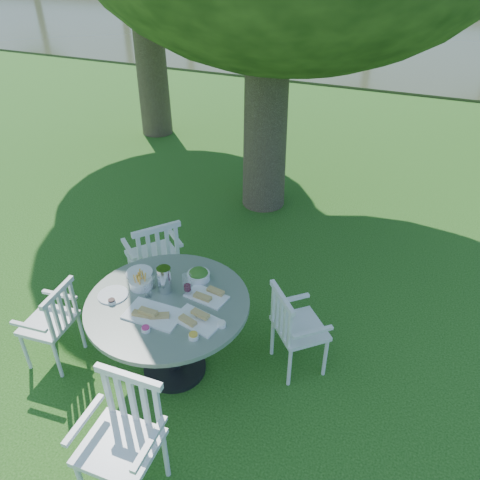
% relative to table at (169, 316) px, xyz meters
% --- Properties ---
extents(ground, '(140.00, 140.00, 0.00)m').
position_rel_table_xyz_m(ground, '(0.21, 0.81, -0.64)').
color(ground, '#13400D').
rests_on(ground, ground).
extents(table, '(1.34, 1.34, 0.81)m').
position_rel_table_xyz_m(table, '(0.00, 0.00, 0.00)').
color(table, black).
rests_on(table, ground).
extents(chair_ne, '(0.60, 0.60, 0.86)m').
position_rel_table_xyz_m(chair_ne, '(0.93, 0.44, -0.14)').
color(chair_ne, white).
rests_on(chair_ne, ground).
extents(chair_nw, '(0.66, 0.67, 0.97)m').
position_rel_table_xyz_m(chair_nw, '(-0.63, 0.80, -0.07)').
color(chair_nw, white).
rests_on(chair_nw, ground).
extents(chair_sw, '(0.44, 0.46, 0.84)m').
position_rel_table_xyz_m(chair_sw, '(-0.99, -0.29, -0.15)').
color(chair_sw, white).
rests_on(chair_sw, ground).
extents(chair_se, '(0.51, 0.48, 0.96)m').
position_rel_table_xyz_m(chair_se, '(0.24, -0.99, -0.08)').
color(chair_se, white).
rests_on(chair_se, ground).
extents(tableware, '(1.14, 0.85, 0.24)m').
position_rel_table_xyz_m(tableware, '(-0.05, 0.08, 0.21)').
color(tableware, white).
rests_on(tableware, table).
extents(river, '(100.00, 28.00, 0.12)m').
position_rel_table_xyz_m(river, '(0.21, 23.81, -0.64)').
color(river, '#333A22').
rests_on(river, ground).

